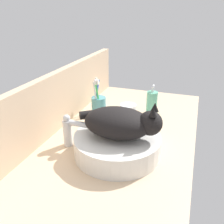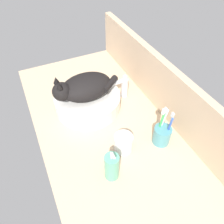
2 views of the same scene
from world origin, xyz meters
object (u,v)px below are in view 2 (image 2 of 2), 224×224
(faucet, at_px, (123,85))
(toothbrush_cup, at_px, (162,134))
(cat, at_px, (84,87))
(water_glass, at_px, (123,144))
(soap_dispenser, at_px, (112,167))
(sink_basin, at_px, (88,101))

(faucet, bearing_deg, toothbrush_cup, 2.69)
(cat, height_order, toothbrush_cup, cat)
(cat, height_order, water_glass, cat)
(cat, bearing_deg, toothbrush_cup, 33.73)
(cat, distance_m, faucet, 0.22)
(cat, relative_size, soap_dispenser, 2.03)
(toothbrush_cup, bearing_deg, water_glass, -101.58)
(soap_dispenser, bearing_deg, cat, 174.26)
(sink_basin, xyz_separation_m, water_glass, (0.31, 0.04, -0.00))
(faucet, bearing_deg, soap_dispenser, -31.92)
(sink_basin, height_order, toothbrush_cup, toothbrush_cup)
(soap_dispenser, distance_m, water_glass, 0.14)
(cat, relative_size, water_glass, 3.96)
(sink_basin, height_order, soap_dispenser, soap_dispenser)
(faucet, bearing_deg, sink_basin, -89.41)
(sink_basin, bearing_deg, toothbrush_cup, 32.02)
(sink_basin, xyz_separation_m, toothbrush_cup, (0.34, 0.21, 0.01))
(cat, relative_size, faucet, 2.38)
(sink_basin, xyz_separation_m, faucet, (-0.00, 0.20, 0.03))
(faucet, bearing_deg, cat, -89.08)
(faucet, xyz_separation_m, soap_dispenser, (0.41, -0.25, -0.01))
(faucet, relative_size, toothbrush_cup, 0.73)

